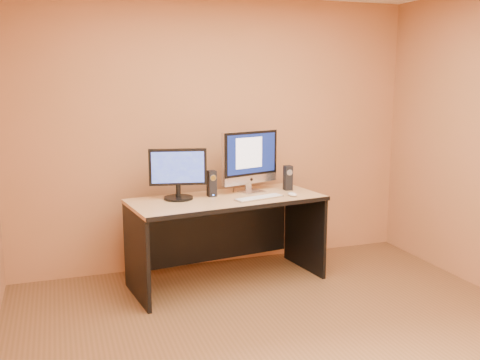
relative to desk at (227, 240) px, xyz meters
The scene contains 11 objects.
floor 1.48m from the desk, 86.31° to the right, with size 4.00×4.00×0.00m, color brown.
walls 1.69m from the desk, 86.31° to the right, with size 4.00×4.00×2.60m, color #A76843, non-canonical shape.
desk is the anchor object (origin of this frame).
imac 0.76m from the desk, 28.02° to the left, with size 0.61×0.22×0.58m, color silver, non-canonical shape.
second_monitor 0.75m from the desk, 167.94° to the left, with size 0.51×0.26×0.45m, color black, non-canonical shape.
speaker_left 0.53m from the desk, 134.46° to the left, with size 0.07×0.08×0.23m, color black, non-canonical shape.
speaker_right 0.84m from the desk, 12.19° to the left, with size 0.07×0.08×0.23m, color black, non-canonical shape.
keyboard 0.50m from the desk, 26.69° to the right, with size 0.46×0.12×0.02m, color #B4B5B9.
mouse 0.72m from the desk, 12.81° to the right, with size 0.06×0.11×0.04m, color silver.
cable_a 0.60m from the desk, 36.39° to the left, with size 0.01×0.01×0.23m, color black.
cable_b 0.52m from the desk, 61.31° to the left, with size 0.01×0.01×0.19m, color black.
Camera 1 is at (-1.49, -2.99, 1.82)m, focal length 40.00 mm.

